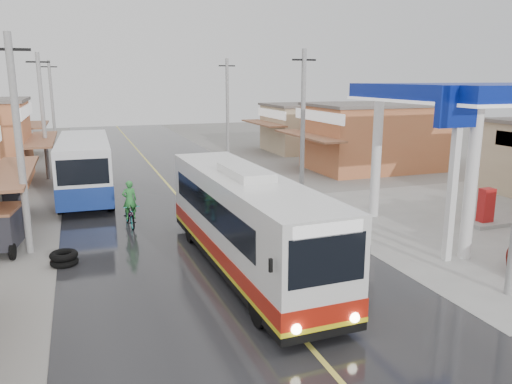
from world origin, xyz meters
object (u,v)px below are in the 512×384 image
coach_bus (245,221)px  cyclist (130,211)px  tricycle_far (9,194)px  tyre_stack (64,258)px  second_bus (85,166)px

coach_bus → cyclist: (-3.21, 6.47, -1.01)m
coach_bus → cyclist: bearing=114.8°
tricycle_far → tyre_stack: (2.56, -8.12, -0.74)m
second_bus → cyclist: second_bus is taller
second_bus → tyre_stack: 10.67m
coach_bus → tricycle_far: size_ratio=5.03×
tricycle_far → tyre_stack: size_ratio=2.34×
second_bus → tyre_stack: bearing=-93.9°
tricycle_far → tyre_stack: tricycle_far is taller
cyclist → tyre_stack: size_ratio=2.18×
tricycle_far → tyre_stack: 8.54m
second_bus → coach_bus: bearing=-67.8°
cyclist → tricycle_far: 6.68m
second_bus → tyre_stack: (-1.00, -10.52, -1.48)m
cyclist → tyre_stack: bearing=-128.6°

